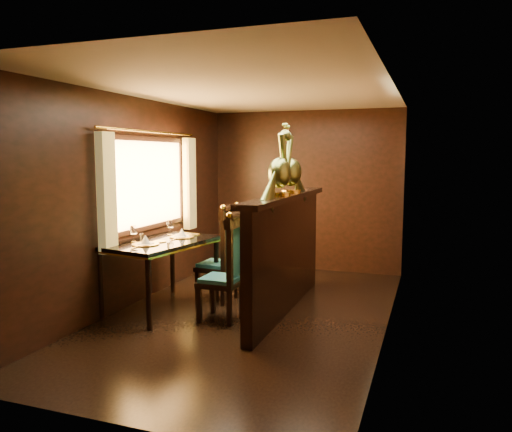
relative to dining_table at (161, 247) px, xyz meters
The scene contains 8 objects.
ground 1.30m from the dining_table, ahead, with size 5.00×5.00×0.00m, color black.
room_shell 1.29m from the dining_table, ahead, with size 3.04×5.04×2.52m.
partition 1.45m from the dining_table, 18.03° to the left, with size 0.26×2.70×1.36m.
dining_table is the anchor object (origin of this frame).
chair_left 0.93m from the dining_table, ahead, with size 0.44×0.49×1.22m.
chair_right 0.80m from the dining_table, 43.01° to the left, with size 0.47×0.50×1.23m.
peacock_left 1.72m from the dining_table, ahead, with size 0.25×0.67×0.80m, color #164334, non-canonical shape.
peacock_right 1.83m from the dining_table, 25.37° to the left, with size 0.25×0.66×0.78m, color #164334, non-canonical shape.
Camera 1 is at (1.90, -5.16, 1.79)m, focal length 35.00 mm.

